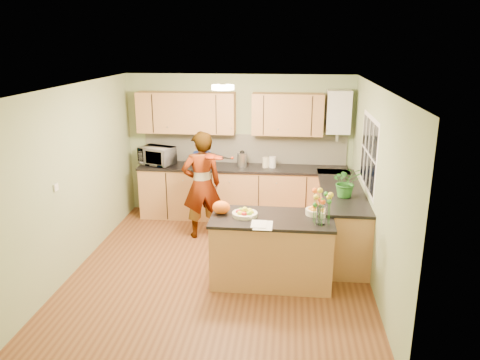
# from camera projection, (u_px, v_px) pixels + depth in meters

# --- Properties ---
(floor) EXTENTS (4.50, 4.50, 0.00)m
(floor) POSITION_uv_depth(u_px,v_px,m) (222.00, 267.00, 6.56)
(floor) COLOR brown
(floor) RESTS_ON ground
(ceiling) EXTENTS (4.00, 4.50, 0.02)m
(ceiling) POSITION_uv_depth(u_px,v_px,m) (219.00, 86.00, 5.84)
(ceiling) COLOR white
(ceiling) RESTS_ON wall_back
(wall_back) EXTENTS (4.00, 0.02, 2.50)m
(wall_back) POSITION_uv_depth(u_px,v_px,m) (239.00, 145.00, 8.35)
(wall_back) COLOR #92A677
(wall_back) RESTS_ON floor
(wall_front) EXTENTS (4.00, 0.02, 2.50)m
(wall_front) POSITION_uv_depth(u_px,v_px,m) (183.00, 257.00, 4.06)
(wall_front) COLOR #92A677
(wall_front) RESTS_ON floor
(wall_left) EXTENTS (0.02, 4.50, 2.50)m
(wall_left) POSITION_uv_depth(u_px,v_px,m) (76.00, 177.00, 6.40)
(wall_left) COLOR #92A677
(wall_left) RESTS_ON floor
(wall_right) EXTENTS (0.02, 4.50, 2.50)m
(wall_right) POSITION_uv_depth(u_px,v_px,m) (375.00, 187.00, 6.00)
(wall_right) COLOR #92A677
(wall_right) RESTS_ON floor
(back_counter) EXTENTS (3.64, 0.62, 0.94)m
(back_counter) POSITION_uv_depth(u_px,v_px,m) (243.00, 192.00, 8.27)
(back_counter) COLOR #AC7345
(back_counter) RESTS_ON floor
(right_counter) EXTENTS (0.62, 2.24, 0.94)m
(right_counter) POSITION_uv_depth(u_px,v_px,m) (341.00, 218.00, 7.06)
(right_counter) COLOR #AC7345
(right_counter) RESTS_ON floor
(splashback) EXTENTS (3.60, 0.02, 0.52)m
(splashback) POSITION_uv_depth(u_px,v_px,m) (244.00, 149.00, 8.34)
(splashback) COLOR beige
(splashback) RESTS_ON back_counter
(upper_cabinets) EXTENTS (3.20, 0.34, 0.70)m
(upper_cabinets) POSITION_uv_depth(u_px,v_px,m) (228.00, 113.00, 8.03)
(upper_cabinets) COLOR #AC7345
(upper_cabinets) RESTS_ON wall_back
(boiler) EXTENTS (0.40, 0.30, 0.86)m
(boiler) POSITION_uv_depth(u_px,v_px,m) (339.00, 112.00, 7.83)
(boiler) COLOR white
(boiler) RESTS_ON wall_back
(window_right) EXTENTS (0.01, 1.30, 1.05)m
(window_right) POSITION_uv_depth(u_px,v_px,m) (369.00, 153.00, 6.49)
(window_right) COLOR white
(window_right) RESTS_ON wall_right
(light_switch) EXTENTS (0.02, 0.09, 0.09)m
(light_switch) POSITION_uv_depth(u_px,v_px,m) (56.00, 187.00, 5.82)
(light_switch) COLOR white
(light_switch) RESTS_ON wall_left
(ceiling_lamp) EXTENTS (0.30, 0.30, 0.07)m
(ceiling_lamp) POSITION_uv_depth(u_px,v_px,m) (223.00, 87.00, 6.14)
(ceiling_lamp) COLOR #FFEABF
(ceiling_lamp) RESTS_ON ceiling
(peninsula_island) EXTENTS (1.56, 0.80, 0.90)m
(peninsula_island) POSITION_uv_depth(u_px,v_px,m) (271.00, 249.00, 6.08)
(peninsula_island) COLOR #AC7345
(peninsula_island) RESTS_ON floor
(fruit_dish) EXTENTS (0.32, 0.32, 0.11)m
(fruit_dish) POSITION_uv_depth(u_px,v_px,m) (245.00, 213.00, 5.97)
(fruit_dish) COLOR beige
(fruit_dish) RESTS_ON peninsula_island
(orange_bowl) EXTENTS (0.25, 0.25, 0.15)m
(orange_bowl) POSITION_uv_depth(u_px,v_px,m) (315.00, 210.00, 6.02)
(orange_bowl) COLOR beige
(orange_bowl) RESTS_ON peninsula_island
(flower_vase) EXTENTS (0.28, 0.28, 0.51)m
(flower_vase) POSITION_uv_depth(u_px,v_px,m) (322.00, 198.00, 5.62)
(flower_vase) COLOR silver
(flower_vase) RESTS_ON peninsula_island
(orange_bag) EXTENTS (0.27, 0.24, 0.17)m
(orange_bag) POSITION_uv_depth(u_px,v_px,m) (221.00, 207.00, 6.04)
(orange_bag) COLOR orange
(orange_bag) RESTS_ON peninsula_island
(papers) EXTENTS (0.23, 0.31, 0.01)m
(papers) POSITION_uv_depth(u_px,v_px,m) (263.00, 225.00, 5.67)
(papers) COLOR white
(papers) RESTS_ON peninsula_island
(violinist) EXTENTS (0.74, 0.63, 1.73)m
(violinist) POSITION_uv_depth(u_px,v_px,m) (202.00, 185.00, 7.37)
(violinist) COLOR tan
(violinist) RESTS_ON floor
(violin) EXTENTS (0.61, 0.53, 0.15)m
(violin) POSITION_uv_depth(u_px,v_px,m) (211.00, 157.00, 6.99)
(violin) COLOR #4F1404
(violin) RESTS_ON violinist
(microwave) EXTENTS (0.67, 0.56, 0.32)m
(microwave) POSITION_uv_depth(u_px,v_px,m) (157.00, 156.00, 8.24)
(microwave) COLOR white
(microwave) RESTS_ON back_counter
(blue_box) EXTENTS (0.31, 0.23, 0.23)m
(blue_box) POSITION_uv_depth(u_px,v_px,m) (202.00, 159.00, 8.20)
(blue_box) COLOR navy
(blue_box) RESTS_ON back_counter
(kettle) EXTENTS (0.18, 0.18, 0.33)m
(kettle) POSITION_uv_depth(u_px,v_px,m) (242.00, 159.00, 8.12)
(kettle) COLOR #B6B6BB
(kettle) RESTS_ON back_counter
(jar_cream) EXTENTS (0.12, 0.12, 0.17)m
(jar_cream) POSITION_uv_depth(u_px,v_px,m) (266.00, 162.00, 8.08)
(jar_cream) COLOR beige
(jar_cream) RESTS_ON back_counter
(jar_white) EXTENTS (0.12, 0.12, 0.19)m
(jar_white) POSITION_uv_depth(u_px,v_px,m) (273.00, 162.00, 8.07)
(jar_white) COLOR white
(jar_white) RESTS_ON back_counter
(potted_plant) EXTENTS (0.44, 0.39, 0.44)m
(potted_plant) POSITION_uv_depth(u_px,v_px,m) (346.00, 182.00, 6.52)
(potted_plant) COLOR #297125
(potted_plant) RESTS_ON right_counter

